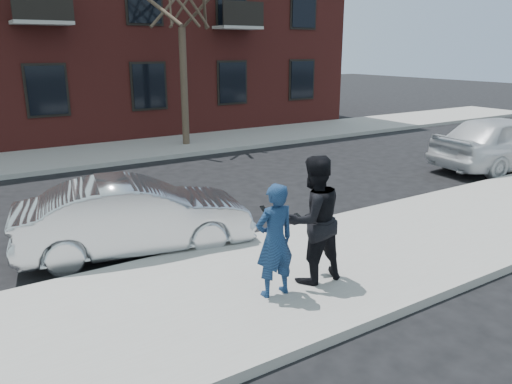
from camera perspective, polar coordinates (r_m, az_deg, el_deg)
ground at (r=7.89m, az=-3.40°, el=-11.33°), size 100.00×100.00×0.00m
near_sidewalk at (r=7.67m, az=-2.47°, el=-11.57°), size 50.00×3.50×0.15m
near_curb at (r=9.12m, az=-8.26°, el=-7.04°), size 50.00×0.10×0.15m
far_sidewalk at (r=18.06m, az=-21.35°, el=3.63°), size 50.00×3.50×0.15m
far_curb at (r=16.33m, az=-20.02°, el=2.54°), size 50.00×0.10×0.15m
silver_sedan at (r=9.36m, az=-13.61°, el=-2.70°), size 4.39×2.23×1.38m
white_car at (r=17.27m, az=26.59°, el=5.12°), size 5.15×2.53×1.69m
man_hoodie at (r=7.15m, az=2.15°, el=-5.55°), size 0.63×0.50×1.69m
man_peacoat at (r=7.60m, az=6.56°, el=-3.15°), size 1.00×0.80×1.98m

